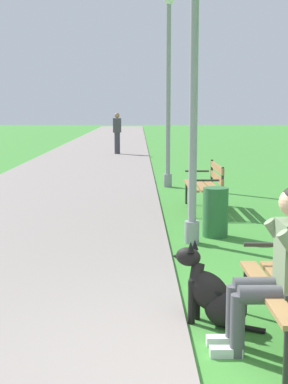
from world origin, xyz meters
TOP-DOWN VIEW (x-y plane):
  - ground_plane at (0.00, 0.00)m, footprint 120.00×120.00m
  - paved_path at (-2.39, 24.00)m, footprint 4.16×60.00m
  - park_bench_mid at (0.50, 6.37)m, footprint 0.55×1.50m
  - person_seated_on_near_bench at (0.33, 0.50)m, footprint 0.74×0.49m
  - dog_black at (-0.08, 1.02)m, footprint 0.76×0.49m
  - lamp_post_near at (0.01, 3.91)m, footprint 0.24×0.24m
  - lamp_post_mid at (-0.03, 9.42)m, footprint 0.24×0.24m
  - litter_bin at (0.38, 4.31)m, footprint 0.36×0.36m
  - pedestrian_distant at (-1.55, 18.63)m, footprint 0.32×0.22m

SIDE VIEW (x-z plane):
  - ground_plane at x=0.00m, z-range 0.00..0.00m
  - paved_path at x=-2.39m, z-range 0.00..0.04m
  - dog_black at x=-0.08m, z-range -0.09..0.61m
  - litter_bin at x=0.38m, z-range 0.00..0.70m
  - park_bench_mid at x=0.50m, z-range 0.09..0.94m
  - person_seated_on_near_bench at x=0.33m, z-range 0.06..1.31m
  - pedestrian_distant at x=-1.55m, z-range 0.02..1.67m
  - lamp_post_near at x=0.01m, z-range 0.07..4.45m
  - lamp_post_mid at x=-0.03m, z-range 0.08..4.48m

